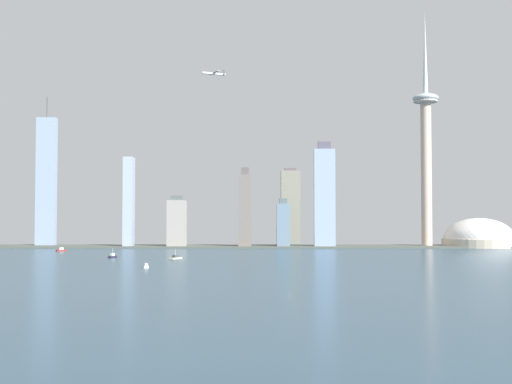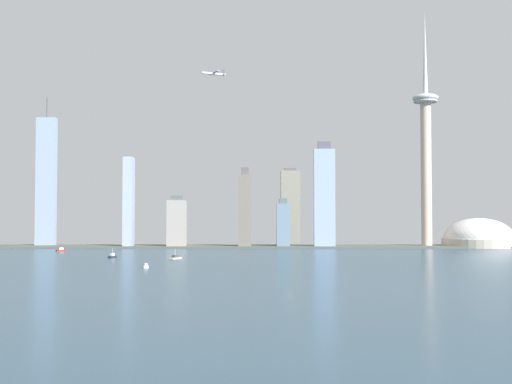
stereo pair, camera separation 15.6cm
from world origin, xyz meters
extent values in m
plane|color=#2C495C|center=(0.00, 0.00, 0.00)|extent=(6000.00, 6000.00, 0.00)
cube|color=#4F554D|center=(0.00, 549.87, 1.25)|extent=(816.48, 71.53, 2.51)
cylinder|color=beige|center=(214.88, 551.84, 102.06)|extent=(14.39, 14.39, 204.12)
ellipsoid|color=#ADBCBF|center=(214.88, 551.84, 204.12)|extent=(35.70, 35.70, 13.06)
torus|color=beige|center=(214.88, 551.84, 199.55)|extent=(32.95, 32.95, 2.61)
cone|color=silver|center=(214.88, 551.84, 267.06)|extent=(7.20, 7.20, 112.82)
cylinder|color=beige|center=(286.99, 555.09, 5.78)|extent=(99.27, 99.27, 11.56)
ellipsoid|color=silver|center=(286.99, 555.09, 11.56)|extent=(94.31, 94.31, 56.60)
cube|color=gray|center=(32.35, 614.85, 54.19)|extent=(27.73, 21.80, 108.39)
cube|color=#5C5156|center=(32.35, 614.85, 110.44)|extent=(16.64, 13.08, 4.09)
cube|color=#A3B3D3|center=(-188.80, 537.52, 60.78)|extent=(12.58, 21.59, 121.55)
cube|color=#9F9992|center=(-124.03, 536.11, 31.68)|extent=(24.20, 24.62, 63.37)
cube|color=#505C5B|center=(-124.03, 536.11, 66.54)|extent=(14.52, 14.77, 6.34)
cube|color=#94AAD4|center=(73.38, 530.22, 65.85)|extent=(27.89, 12.10, 131.70)
cube|color=#555062|center=(73.38, 530.22, 136.73)|extent=(16.74, 7.26, 10.06)
cube|color=slate|center=(-32.63, 533.42, 48.59)|extent=(17.29, 17.80, 97.18)
cube|color=#5D5454|center=(-32.63, 533.42, 102.23)|extent=(10.37, 10.68, 10.09)
cube|color=#90A5C4|center=(-307.99, 563.28, 89.37)|extent=(26.59, 12.23, 178.73)
cylinder|color=#4C4C51|center=(-307.99, 563.28, 193.44)|extent=(1.60, 1.60, 29.42)
cube|color=slate|center=(18.64, 540.33, 29.54)|extent=(17.47, 26.65, 59.08)
cube|color=#4D6064|center=(18.64, 540.33, 62.48)|extent=(10.48, 15.99, 6.80)
cube|color=red|center=(-253.24, 449.46, 0.70)|extent=(11.04, 11.43, 1.40)
cube|color=silver|center=(-253.24, 449.46, 2.79)|extent=(5.54, 5.67, 2.78)
cube|color=beige|center=(-96.58, 295.16, 0.69)|extent=(12.67, 15.93, 1.37)
cube|color=#3D3C4A|center=(-96.58, 295.16, 2.46)|extent=(6.90, 7.78, 2.18)
cylinder|color=silver|center=(-96.58, 295.16, 6.75)|extent=(0.24, 0.24, 6.39)
cube|color=#242137|center=(-161.54, 312.50, 0.99)|extent=(7.23, 11.06, 1.98)
cube|color=silver|center=(-161.54, 312.50, 3.33)|extent=(4.01, 5.21, 2.71)
cylinder|color=silver|center=(-161.54, 312.50, 7.23)|extent=(0.24, 0.24, 5.10)
cube|color=white|center=(-105.78, 179.54, 0.80)|extent=(5.21, 9.91, 1.59)
cube|color=#9F98A7|center=(-105.78, 179.54, 2.66)|extent=(3.22, 4.52, 2.14)
cylinder|color=silver|center=(-76.10, 562.20, 240.17)|extent=(31.92, 16.94, 3.21)
sphere|color=silver|center=(-91.39, 555.19, 240.17)|extent=(3.21, 3.21, 3.21)
cube|color=silver|center=(-76.10, 562.20, 241.62)|extent=(17.10, 30.94, 0.50)
cube|color=silver|center=(-63.26, 568.09, 240.65)|extent=(7.28, 11.42, 0.40)
cube|color=#2D333D|center=(-63.26, 568.09, 244.28)|extent=(2.80, 1.64, 5.00)
camera|label=1|loc=(-17.89, -354.79, 39.97)|focal=46.71mm
camera|label=2|loc=(-17.73, -354.79, 39.97)|focal=46.71mm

